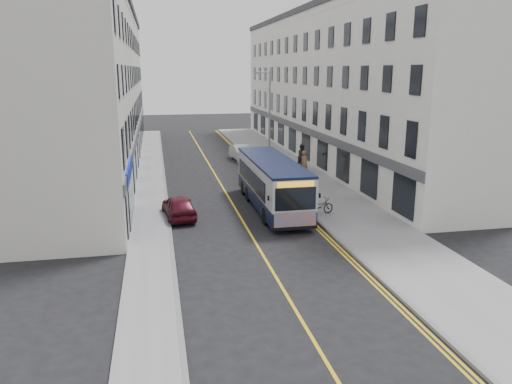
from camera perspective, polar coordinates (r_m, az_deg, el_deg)
name	(u,v)px	position (r m, az deg, el deg)	size (l,w,h in m)	color
ground	(249,232)	(25.68, -0.78, -4.59)	(140.00, 140.00, 0.00)	black
pavement_east	(300,177)	(38.37, 5.10, 1.66)	(4.50, 64.00, 0.12)	gray
pavement_west	(151,184)	(36.85, -11.94, 0.91)	(2.00, 64.00, 0.12)	gray
kerb_east	(272,179)	(37.80, 1.82, 1.54)	(0.18, 64.00, 0.13)	slate
kerb_west	(165,183)	(36.85, -10.38, 0.99)	(0.18, 64.00, 0.13)	slate
road_centre_line	(219,182)	(37.13, -4.20, 1.18)	(0.12, 64.00, 0.01)	yellow
road_dbl_yellow_inner	(266,180)	(37.72, 1.16, 1.42)	(0.10, 64.00, 0.01)	yellow
road_dbl_yellow_outer	(269,180)	(37.76, 1.45, 1.43)	(0.10, 64.00, 0.01)	yellow
terrace_east	(329,87)	(47.73, 8.34, 11.76)	(6.00, 46.00, 13.00)	white
terrace_west	(99,89)	(45.21, -17.48, 11.17)	(6.00, 46.00, 13.00)	silver
streetlamp	(269,119)	(39.10, 1.44, 8.36)	(1.32, 0.18, 8.00)	gray
city_bus	(272,182)	(29.57, 1.83, 1.15)	(2.40, 10.24, 2.97)	black
bicycle	(319,206)	(28.42, 7.23, -1.65)	(0.62, 1.78, 0.93)	black
pedestrian_near	(304,163)	(38.67, 5.56, 3.30)	(0.71, 0.46, 1.94)	#905E41
pedestrian_far	(302,156)	(41.51, 5.31, 4.09)	(0.98, 0.76, 2.01)	black
car_white	(242,153)	(45.72, -1.64, 4.49)	(1.46, 4.18, 1.38)	silver
car_maroon	(179,207)	(28.24, -8.81, -1.65)	(1.55, 3.86, 1.31)	#4E0D19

